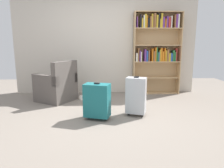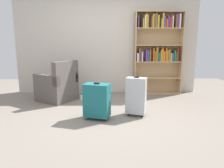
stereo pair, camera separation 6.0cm
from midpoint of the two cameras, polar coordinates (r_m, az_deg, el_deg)
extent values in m
plane|color=slate|center=(3.67, -1.74, -9.33)|extent=(8.04, 8.04, 0.00)
cube|color=beige|center=(5.44, -2.04, 11.33)|extent=(4.59, 0.10, 2.60)
cube|color=tan|center=(5.29, 5.66, 8.17)|extent=(0.02, 0.27, 2.02)
cube|color=tan|center=(5.56, 17.58, 7.86)|extent=(0.02, 0.27, 2.02)
cube|color=tan|center=(5.52, 11.46, 8.13)|extent=(1.17, 0.02, 2.02)
cube|color=tan|center=(5.54, 11.36, -2.35)|extent=(1.13, 0.25, 0.02)
cube|color=tan|center=(5.46, 11.53, 1.79)|extent=(1.13, 0.25, 0.02)
cube|color=tan|center=(5.41, 11.69, 6.02)|extent=(1.13, 0.25, 0.02)
cube|color=tan|center=(5.39, 11.87, 10.31)|extent=(1.13, 0.25, 0.02)
cube|color=tan|center=(5.40, 12.04, 14.60)|extent=(1.13, 0.25, 0.02)
cube|color=tan|center=(5.44, 12.22, 18.65)|extent=(1.13, 0.25, 0.02)
cube|color=silver|center=(5.29, 6.30, 7.28)|extent=(0.04, 0.23, 0.20)
cube|color=brown|center=(5.28, 6.79, 7.90)|extent=(0.03, 0.21, 0.32)
cube|color=#66337F|center=(5.29, 7.20, 7.58)|extent=(0.03, 0.20, 0.26)
cube|color=silver|center=(5.27, 7.54, 7.42)|extent=(0.02, 0.16, 0.24)
cube|color=#66337F|center=(5.30, 8.62, 7.73)|extent=(0.04, 0.17, 0.30)
cube|color=#264C99|center=(5.31, 9.09, 7.52)|extent=(0.04, 0.17, 0.26)
cube|color=brown|center=(5.33, 9.56, 7.60)|extent=(0.03, 0.21, 0.27)
cube|color=orange|center=(5.36, 10.46, 7.82)|extent=(0.02, 0.22, 0.32)
cube|color=brown|center=(5.36, 10.90, 7.47)|extent=(0.04, 0.21, 0.25)
cube|color=orange|center=(5.36, 11.32, 7.92)|extent=(0.02, 0.20, 0.34)
cube|color=#2D7238|center=(5.34, 11.66, 7.92)|extent=(0.02, 0.15, 0.35)
cube|color=#2D7238|center=(5.36, 11.94, 7.25)|extent=(0.02, 0.16, 0.22)
cube|color=#264C99|center=(5.37, 12.16, 7.32)|extent=(0.02, 0.17, 0.23)
cube|color=gold|center=(5.37, 12.48, 7.59)|extent=(0.02, 0.16, 0.29)
cube|color=orange|center=(5.40, 12.77, 7.79)|extent=(0.04, 0.21, 0.32)
cube|color=orange|center=(5.41, 13.24, 7.37)|extent=(0.04, 0.19, 0.25)
cube|color=orange|center=(5.41, 13.71, 7.75)|extent=(0.02, 0.19, 0.32)
cube|color=gold|center=(5.43, 14.02, 7.47)|extent=(0.02, 0.19, 0.27)
cube|color=brown|center=(5.45, 14.44, 7.59)|extent=(0.04, 0.21, 0.29)
cube|color=gold|center=(5.44, 14.95, 7.08)|extent=(0.04, 0.16, 0.20)
cube|color=#264C99|center=(5.47, 15.38, 7.07)|extent=(0.04, 0.19, 0.20)
cube|color=#2D7238|center=(5.48, 15.93, 7.42)|extent=(0.03, 0.18, 0.27)
cube|color=#2D7238|center=(5.48, 16.34, 7.15)|extent=(0.02, 0.16, 0.23)
cube|color=#B22D2D|center=(5.51, 16.56, 7.61)|extent=(0.02, 0.21, 0.31)
cube|color=#66337F|center=(5.29, 6.42, 16.32)|extent=(0.02, 0.21, 0.25)
cube|color=black|center=(5.28, 7.40, 16.56)|extent=(0.03, 0.16, 0.30)
cube|color=gold|center=(5.32, 7.76, 16.09)|extent=(0.03, 0.23, 0.22)
cube|color=silver|center=(5.29, 8.27, 16.48)|extent=(0.03, 0.16, 0.29)
cube|color=gold|center=(5.32, 8.64, 16.57)|extent=(0.04, 0.21, 0.31)
cube|color=orange|center=(5.32, 9.03, 16.41)|extent=(0.02, 0.19, 0.29)
cube|color=black|center=(5.31, 9.52, 16.05)|extent=(0.04, 0.16, 0.22)
cube|color=brown|center=(5.35, 10.02, 16.23)|extent=(0.03, 0.21, 0.26)
cube|color=gold|center=(5.35, 10.41, 16.51)|extent=(0.03, 0.20, 0.32)
cube|color=brown|center=(5.34, 10.80, 16.43)|extent=(0.02, 0.17, 0.30)
cube|color=brown|center=(5.36, 11.16, 16.57)|extent=(0.03, 0.18, 0.34)
cube|color=gold|center=(5.37, 11.69, 16.30)|extent=(0.04, 0.18, 0.29)
cube|color=black|center=(5.39, 12.21, 16.43)|extent=(0.03, 0.19, 0.32)
cube|color=gold|center=(5.37, 12.56, 15.82)|extent=(0.02, 0.15, 0.21)
cube|color=gold|center=(5.40, 12.92, 16.45)|extent=(0.04, 0.17, 0.33)
cube|color=#66337F|center=(5.42, 13.36, 15.95)|extent=(0.04, 0.21, 0.25)
cube|color=orange|center=(5.43, 13.87, 15.70)|extent=(0.03, 0.20, 0.20)
cube|color=#66337F|center=(5.42, 14.35, 16.01)|extent=(0.03, 0.16, 0.27)
cube|color=#B22D2D|center=(5.45, 14.83, 15.78)|extent=(0.04, 0.20, 0.23)
cube|color=silver|center=(5.48, 15.33, 15.95)|extent=(0.03, 0.22, 0.27)
cube|color=brown|center=(5.50, 16.26, 16.04)|extent=(0.02, 0.21, 0.31)
cube|color=#66337F|center=(5.49, 16.74, 16.05)|extent=(0.04, 0.17, 0.31)
cube|color=silver|center=(5.53, 17.09, 16.03)|extent=(0.03, 0.22, 0.32)
cube|color=#59514C|center=(4.90, -15.34, -2.04)|extent=(0.96, 0.96, 0.40)
cube|color=gray|center=(4.85, -15.49, 0.72)|extent=(0.76, 0.73, 0.08)
cube|color=#59514C|center=(4.62, -13.05, 2.98)|extent=(0.47, 0.66, 0.50)
cube|color=#59514C|center=(5.05, -13.15, 2.05)|extent=(0.65, 0.45, 0.22)
cube|color=#59514C|center=(4.63, -18.13, 0.97)|extent=(0.65, 0.45, 0.22)
cylinder|color=white|center=(4.85, -8.81, -3.75)|extent=(0.08, 0.08, 0.10)
torus|color=white|center=(4.84, -8.20, -3.69)|extent=(0.06, 0.01, 0.06)
cube|color=#19666B|center=(3.56, -4.56, -4.44)|extent=(0.48, 0.36, 0.56)
cube|color=black|center=(3.49, -4.64, 0.17)|extent=(0.10, 0.07, 0.02)
cylinder|color=black|center=(3.70, -6.68, -8.84)|extent=(0.06, 0.06, 0.05)
cylinder|color=black|center=(3.61, -2.24, -9.30)|extent=(0.06, 0.06, 0.05)
cube|color=#B7BABF|center=(3.73, 6.09, -3.11)|extent=(0.39, 0.32, 0.64)
cube|color=black|center=(3.66, 6.20, 1.88)|extent=(0.09, 0.07, 0.02)
cylinder|color=black|center=(3.85, 4.22, -7.96)|extent=(0.06, 0.06, 0.05)
cylinder|color=black|center=(3.81, 7.77, -8.26)|extent=(0.06, 0.06, 0.05)
camera|label=1|loc=(0.03, -90.45, -0.09)|focal=33.57mm
camera|label=2|loc=(0.03, 89.55, 0.09)|focal=33.57mm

